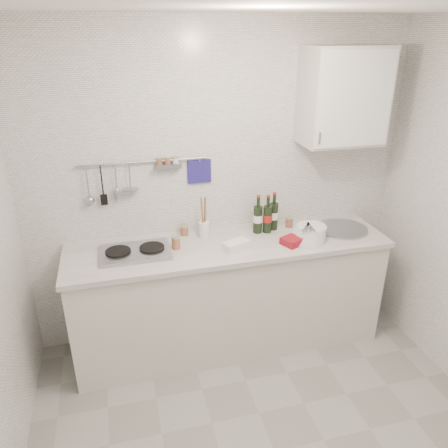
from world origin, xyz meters
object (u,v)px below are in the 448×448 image
object	(u,v)px
plate_stack_sink	(309,234)
utensil_crock	(204,227)
wine_bottles	(266,213)
plate_stack_hob	(124,257)
wall_cabinet	(344,96)

from	to	relation	value
plate_stack_sink	utensil_crock	world-z (taller)	utensil_crock
wine_bottles	utensil_crock	xyz separation A→B (m)	(-0.50, 0.03, -0.08)
utensil_crock	plate_stack_sink	bearing A→B (deg)	-18.64
wine_bottles	plate_stack_sink	bearing A→B (deg)	-40.92
plate_stack_hob	wine_bottles	world-z (taller)	wine_bottles
wall_cabinet	wine_bottles	world-z (taller)	wall_cabinet
plate_stack_sink	wine_bottles	xyz separation A→B (m)	(-0.27, 0.23, 0.10)
plate_stack_hob	utensil_crock	bearing A→B (deg)	17.96
plate_stack_hob	plate_stack_sink	distance (m)	1.39
wall_cabinet	plate_stack_sink	bearing A→B (deg)	-142.79
plate_stack_hob	wall_cabinet	bearing A→B (deg)	5.57
utensil_crock	wine_bottles	bearing A→B (deg)	-3.01
wine_bottles	utensil_crock	distance (m)	0.51
plate_stack_sink	utensil_crock	size ratio (longest dim) A/B	0.87
plate_stack_sink	wine_bottles	size ratio (longest dim) A/B	0.94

